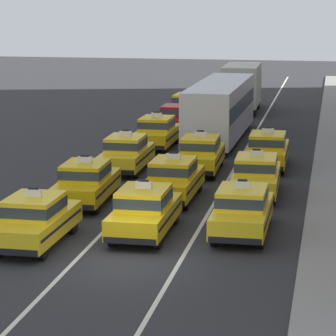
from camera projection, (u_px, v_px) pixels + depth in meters
ground_plane at (127, 262)px, 26.85m from camera, size 160.00×160.00×0.00m
lane_stripe_left_center at (186, 147)px, 46.39m from camera, size 0.14×80.00×0.01m
lane_stripe_center_right at (246, 149)px, 45.80m from camera, size 0.14×80.00×0.01m
taxi_left_nearest at (35, 219)px, 28.45m from camera, size 1.85×4.57×1.96m
taxi_left_second at (86, 182)px, 33.98m from camera, size 1.95×4.61×1.96m
taxi_left_third at (126, 153)px, 40.10m from camera, size 1.86×4.58×1.96m
taxi_left_fourth at (157, 132)px, 46.07m from camera, size 1.86×4.58×1.96m
sedan_left_fifth at (176, 118)px, 51.36m from camera, size 1.77×4.31×1.58m
taxi_left_sixth at (188, 106)px, 56.37m from camera, size 2.01×4.63×1.96m
taxi_center_nearest at (144, 210)px, 29.61m from camera, size 1.82×4.56×1.96m
taxi_center_second at (174, 178)px, 34.62m from camera, size 1.86×4.57×1.96m
taxi_center_third at (201, 153)px, 39.93m from camera, size 1.92×4.60×1.96m
bus_center_fourth at (220, 108)px, 48.36m from camera, size 2.68×11.24×3.22m
box_truck_center_fifth at (243, 86)px, 59.78m from camera, size 2.40×7.00×3.27m
taxi_right_nearest at (242, 210)px, 29.65m from camera, size 1.83×4.57×1.96m
taxi_right_second at (256, 175)px, 35.30m from camera, size 1.93×4.60×1.96m
taxi_right_third at (268, 149)px, 40.90m from camera, size 1.88×4.58×1.96m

